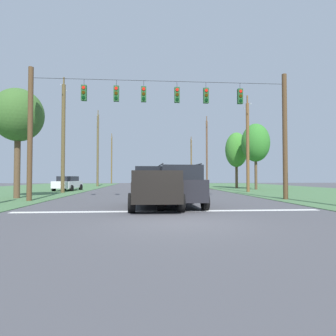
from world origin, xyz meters
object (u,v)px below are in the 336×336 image
(utility_pole_mid_right, at_px, (248,146))
(tree_roadside_left, at_px, (236,150))
(overhead_signal_span, at_px, (162,125))
(utility_pole_distant_right, at_px, (98,149))
(utility_pole_far_right, at_px, (207,152))
(pickup_truck, at_px, (155,187))
(suv_black, at_px, (178,185))
(utility_pole_far_left, at_px, (63,137))
(tree_roadside_far_right, at_px, (256,143))
(distant_car_crossing_white, at_px, (68,183))
(tree_roadside_right, at_px, (18,116))
(utility_pole_distant_left, at_px, (112,158))
(utility_pole_near_left, at_px, (191,160))
(distant_car_oncoming, at_px, (190,182))

(utility_pole_mid_right, distance_m, tree_roadside_left, 8.85)
(overhead_signal_span, height_order, utility_pole_distant_right, utility_pole_distant_right)
(utility_pole_far_right, bearing_deg, pickup_truck, -106.58)
(utility_pole_mid_right, relative_size, utility_pole_far_right, 0.86)
(pickup_truck, distance_m, suv_black, 1.16)
(pickup_truck, bearing_deg, utility_pole_far_left, 121.26)
(utility_pole_far_left, distance_m, tree_roadside_far_right, 20.75)
(tree_roadside_left, bearing_deg, tree_roadside_far_right, -72.88)
(overhead_signal_span, height_order, utility_pole_mid_right, utility_pole_mid_right)
(distant_car_crossing_white, xyz_separation_m, tree_roadside_right, (-0.47, -10.90, 4.79))
(suv_black, distance_m, utility_pole_distant_right, 32.20)
(suv_black, xyz_separation_m, distant_car_crossing_white, (-9.71, 16.98, -0.27))
(utility_pole_far_left, bearing_deg, tree_roadside_right, -99.28)
(utility_pole_distant_left, xyz_separation_m, tree_roadside_far_right, (19.92, -30.53, -0.08))
(tree_roadside_right, distance_m, tree_roadside_far_right, 24.35)
(utility_pole_mid_right, relative_size, utility_pole_distant_left, 0.86)
(utility_pole_near_left, distance_m, utility_pole_distant_right, 23.95)
(distant_car_oncoming, relative_size, utility_pole_distant_left, 0.40)
(utility_pole_near_left, bearing_deg, overhead_signal_span, -101.35)
(distant_car_crossing_white, distance_m, tree_roadside_right, 11.92)
(overhead_signal_span, distance_m, utility_pole_distant_left, 45.59)
(distant_car_crossing_white, bearing_deg, utility_pole_mid_right, -12.51)
(tree_roadside_right, xyz_separation_m, tree_roadside_far_right, (21.17, 12.01, -0.23))
(utility_pole_mid_right, height_order, utility_pole_distant_right, utility_pole_distant_right)
(distant_car_crossing_white, distance_m, utility_pole_far_right, 22.06)
(utility_pole_mid_right, relative_size, utility_pole_near_left, 0.92)
(utility_pole_mid_right, xyz_separation_m, utility_pole_far_left, (-17.30, -0.18, 0.63))
(distant_car_crossing_white, height_order, tree_roadside_left, tree_roadside_left)
(tree_roadside_far_right, relative_size, tree_roadside_left, 1.07)
(distant_car_crossing_white, bearing_deg, distant_car_oncoming, 15.61)
(pickup_truck, height_order, utility_pole_far_right, utility_pole_far_right)
(utility_pole_mid_right, height_order, utility_pole_near_left, utility_pole_near_left)
(utility_pole_near_left, distance_m, tree_roadside_left, 25.74)
(tree_roadside_right, distance_m, tree_roadside_left, 25.43)
(utility_pole_mid_right, bearing_deg, utility_pole_distant_right, 134.23)
(distant_car_crossing_white, relative_size, tree_roadside_left, 0.63)
(suv_black, distance_m, utility_pole_distant_left, 49.64)
(utility_pole_distant_right, bearing_deg, distant_car_oncoming, -37.85)
(utility_pole_distant_right, distance_m, tree_roadside_left, 20.81)
(distant_car_oncoming, xyz_separation_m, utility_pole_distant_left, (-12.68, 27.88, 4.65))
(suv_black, distance_m, tree_roadside_right, 12.69)
(utility_pole_near_left, xyz_separation_m, tree_roadside_left, (1.72, -25.68, -0.22))
(utility_pole_far_right, height_order, utility_pole_far_left, utility_pole_far_right)
(utility_pole_far_left, distance_m, utility_pole_distant_left, 35.80)
(utility_pole_near_left, distance_m, tree_roadside_far_right, 29.41)
(utility_pole_far_right, distance_m, utility_pole_distant_right, 16.72)
(utility_pole_far_right, distance_m, utility_pole_far_left, 23.82)
(pickup_truck, relative_size, utility_pole_near_left, 0.53)
(pickup_truck, bearing_deg, distant_car_oncoming, 76.93)
(utility_pole_far_left, bearing_deg, utility_pole_near_left, 63.46)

